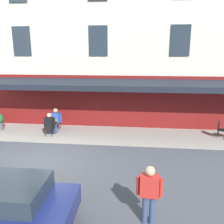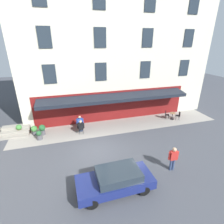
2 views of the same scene
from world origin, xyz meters
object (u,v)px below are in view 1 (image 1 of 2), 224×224
Objects in this scene: cafe_chair_black_corner_left at (220,128)px; cafe_chair_black_facing_street at (49,127)px; cafe_table_mid_terrace at (53,125)px; seated_companion_in_black at (50,123)px; cafe_chair_black_back_row at (57,121)px; walking_pedestrian_in_red at (149,191)px; seated_patron_in_blue at (56,119)px.

cafe_chair_black_corner_left and cafe_chair_black_facing_street have the same top height.
seated_companion_in_black is (0.00, 0.42, 0.21)m from cafe_table_mid_terrace.
cafe_chair_black_corner_left and cafe_chair_black_back_row have the same top height.
cafe_chair_black_facing_street is at bearing 88.32° from cafe_chair_black_back_row.
cafe_chair_black_facing_street is at bearing -51.03° from walking_pedestrian_in_red.
seated_companion_in_black is at bearing 88.32° from seated_patron_in_blue.
cafe_chair_black_facing_street is 0.26m from seated_companion_in_black.
cafe_chair_black_corner_left is at bearing -120.03° from walking_pedestrian_in_red.
cafe_chair_black_back_row is (-0.03, -0.63, 0.06)m from cafe_table_mid_terrace.
walking_pedestrian_in_red is at bearing 59.97° from cafe_chair_black_corner_left.
cafe_chair_black_corner_left is 9.38m from cafe_chair_black_facing_street.
walking_pedestrian_in_red is (-5.19, 7.05, 0.51)m from cafe_table_mid_terrace.
cafe_chair_black_facing_street is 1.26m from cafe_chair_black_back_row.
cafe_table_mid_terrace is 0.82× the size of cafe_chair_black_facing_street.
cafe_chair_black_corner_left is 0.53× the size of walking_pedestrian_in_red.
cafe_chair_black_back_row is at bearing -92.92° from seated_patron_in_blue.
seated_patron_in_blue is (-0.03, -1.05, 0.16)m from cafe_chair_black_facing_street.
cafe_chair_black_back_row is (9.31, -0.51, 0.00)m from cafe_chair_black_corner_left.
cafe_table_mid_terrace is at bearing -90.45° from cafe_chair_black_facing_street.
walking_pedestrian_in_red is (-5.19, 6.42, 0.45)m from cafe_chair_black_facing_street.
cafe_table_mid_terrace is 0.56× the size of seated_patron_in_blue.
cafe_chair_black_corner_left is at bearing 178.22° from seated_patron_in_blue.
cafe_table_mid_terrace is 0.47m from seated_companion_in_black.
seated_patron_in_blue is 1.02× the size of seated_companion_in_black.
cafe_chair_black_facing_street is 8.27m from walking_pedestrian_in_red.
cafe_table_mid_terrace is (9.34, 0.13, -0.06)m from cafe_chair_black_corner_left.
seated_patron_in_blue reaches higher than cafe_chair_black_corner_left.
cafe_chair_black_back_row is 0.27m from seated_patron_in_blue.
walking_pedestrian_in_red is (-5.16, 7.69, 0.45)m from cafe_chair_black_back_row.
seated_companion_in_black is at bearing 89.55° from cafe_table_mid_terrace.
seated_patron_in_blue is (0.01, 0.22, 0.16)m from cafe_chair_black_back_row.
cafe_chair_black_corner_left is 1.00× the size of cafe_chair_black_facing_street.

